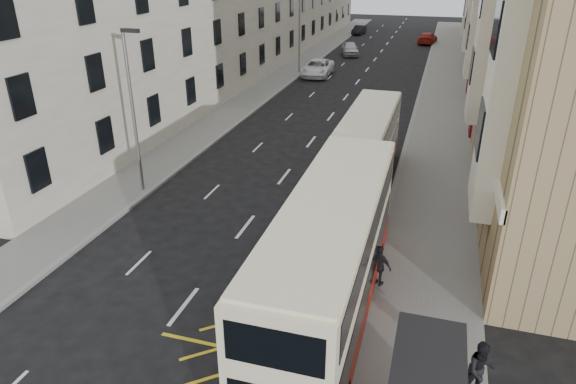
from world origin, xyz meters
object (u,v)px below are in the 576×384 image
(street_lamp_near, at_px, (133,104))
(pedestrian_far, at_px, (379,266))
(pedestrian_mid, at_px, (481,370))
(white_van, at_px, (318,68))
(car_dark, at_px, (359,30))
(double_decker_front, at_px, (330,261))
(car_silver, at_px, (350,49))
(double_decker_rear, at_px, (367,150))
(street_lamp_far, at_px, (300,26))
(car_red, at_px, (428,38))

(street_lamp_near, relative_size, pedestrian_far, 4.97)
(pedestrian_mid, bearing_deg, white_van, 87.44)
(white_van, height_order, car_dark, white_van)
(white_van, bearing_deg, pedestrian_far, -74.75)
(double_decker_front, distance_m, car_silver, 49.74)
(double_decker_rear, relative_size, car_dark, 2.55)
(double_decker_front, bearing_deg, street_lamp_near, 146.97)
(pedestrian_far, height_order, car_dark, pedestrian_far)
(pedestrian_mid, height_order, car_dark, pedestrian_mid)
(pedestrian_mid, distance_m, white_van, 41.30)
(double_decker_rear, relative_size, pedestrian_far, 6.22)
(street_lamp_far, xyz_separation_m, pedestrian_far, (12.70, -34.95, -3.68))
(pedestrian_mid, relative_size, car_dark, 0.45)
(car_silver, relative_size, car_red, 0.91)
(car_dark, bearing_deg, car_silver, -77.99)
(double_decker_front, relative_size, car_dark, 2.94)
(pedestrian_mid, distance_m, car_red, 63.02)
(street_lamp_far, bearing_deg, double_decker_rear, -67.43)
(pedestrian_far, relative_size, car_dark, 0.41)
(street_lamp_far, relative_size, pedestrian_mid, 4.51)
(car_silver, xyz_separation_m, car_dark, (-1.88, 17.91, -0.13))
(double_decker_front, xyz_separation_m, white_van, (-9.30, 36.76, -1.56))
(double_decker_rear, bearing_deg, white_van, 109.16)
(street_lamp_far, bearing_deg, street_lamp_near, -90.00)
(double_decker_rear, distance_m, pedestrian_far, 9.27)
(street_lamp_far, relative_size, car_dark, 2.04)
(pedestrian_mid, xyz_separation_m, car_red, (-4.45, 62.86, -0.30))
(street_lamp_far, height_order, white_van, street_lamp_far)
(street_lamp_near, height_order, double_decker_front, street_lamp_near)
(double_decker_front, relative_size, pedestrian_mid, 6.52)
(street_lamp_near, distance_m, street_lamp_far, 30.00)
(street_lamp_far, bearing_deg, pedestrian_mid, -67.89)
(street_lamp_near, distance_m, pedestrian_far, 14.12)
(double_decker_rear, relative_size, car_red, 1.98)
(pedestrian_mid, bearing_deg, car_silver, 81.90)
(double_decker_front, bearing_deg, pedestrian_mid, -24.66)
(double_decker_front, xyz_separation_m, pedestrian_far, (1.37, 2.32, -1.39))
(pedestrian_mid, relative_size, pedestrian_far, 1.10)
(pedestrian_far, xyz_separation_m, car_red, (-1.15, 58.43, -0.22))
(double_decker_rear, height_order, car_red, double_decker_rear)
(car_silver, relative_size, car_dark, 1.17)
(white_van, bearing_deg, double_decker_front, -77.77)
(street_lamp_far, bearing_deg, pedestrian_far, -70.03)
(street_lamp_far, distance_m, pedestrian_far, 37.37)
(pedestrian_far, xyz_separation_m, white_van, (-10.68, 34.44, -0.17))
(car_silver, bearing_deg, double_decker_rear, -94.69)
(white_van, height_order, car_silver, white_van)
(double_decker_front, height_order, pedestrian_far, double_decker_front)
(white_van, bearing_deg, car_dark, 89.69)
(pedestrian_mid, relative_size, white_van, 0.31)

